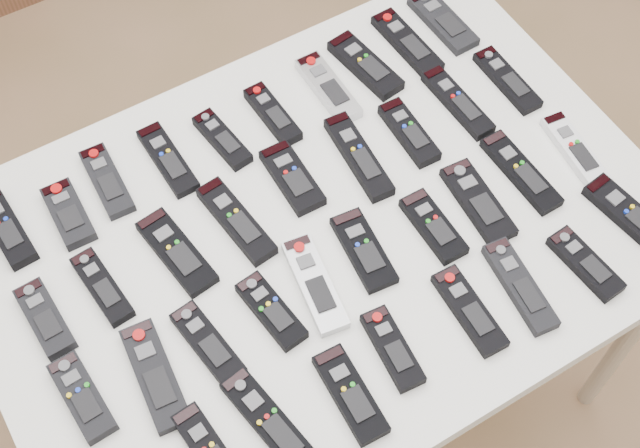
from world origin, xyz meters
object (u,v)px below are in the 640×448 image
remote_10 (45,319)px  remote_32 (350,394)px  remote_26 (478,202)px  remote_1 (69,214)px  remote_36 (585,264)px  remote_15 (359,157)px  remote_34 (469,311)px  remote_18 (507,80)px  remote_20 (155,376)px  remote_37 (631,217)px  remote_14 (292,178)px  remote_24 (364,250)px  remote_2 (107,181)px  remote_21 (208,343)px  remote_8 (407,43)px  remote_5 (273,114)px  remote_0 (6,229)px  remote_19 (82,397)px  remote_22 (271,311)px  remote_6 (328,88)px  remote_16 (409,133)px  remote_31 (271,424)px  remote_13 (236,221)px  remote_9 (443,21)px  remote_17 (458,102)px  remote_23 (315,284)px  remote_33 (392,348)px  table (320,245)px  remote_27 (521,172)px  remote_4 (222,139)px  remote_12 (177,252)px  remote_25 (433,226)px  remote_28 (575,151)px  remote_3 (168,160)px

remote_10 → remote_32: same height
remote_26 → remote_1: bearing=155.6°
remote_36 → remote_15: bearing=114.1°
remote_34 → remote_18: bearing=48.2°
remote_20 → remote_37: size_ratio=1.02×
remote_14 → remote_24: remote_14 is taller
remote_2 → remote_36: bearing=-39.9°
remote_21 → remote_26: (0.56, -0.01, 0.00)m
remote_8 → remote_37: bearing=-81.0°
remote_1 → remote_15: bearing=-15.7°
remote_14 → remote_24: 0.20m
remote_5 → remote_32: same height
remote_0 → remote_37: (0.99, -0.57, -0.00)m
remote_21 → remote_37: (0.78, -0.18, 0.00)m
remote_19 → remote_26: remote_19 is taller
remote_1 → remote_22: same height
remote_21 → remote_6: bearing=31.3°
remote_16 → remote_31: bearing=-142.2°
remote_13 → remote_9: bearing=13.2°
remote_14 → remote_17: same height
remote_17 → remote_23: (-0.45, -0.20, -0.00)m
remote_17 → remote_33: size_ratio=1.25×
table → remote_34: (0.13, -0.28, 0.07)m
remote_2 → remote_34: bearing=-50.6°
remote_6 → remote_14: (-0.17, -0.15, -0.00)m
remote_22 → remote_36: size_ratio=0.99×
remote_0 → remote_24: bearing=-37.9°
remote_1 → remote_6: 0.56m
remote_16 → remote_27: bearing=-52.9°
remote_16 → remote_26: remote_16 is taller
remote_10 → remote_33: bearing=-38.9°
remote_4 → remote_8: size_ratio=0.77×
remote_0 → remote_12: bearing=-42.7°
remote_37 → remote_6: bearing=112.6°
remote_2 → remote_32: 0.62m
remote_16 → remote_36: remote_16 is taller
remote_25 → remote_33: same height
remote_37 → remote_2: bearing=136.7°
table → remote_5: 0.28m
remote_10 → remote_28: size_ratio=0.82×
remote_36 → remote_17: bearing=82.8°
remote_34 → remote_25: bearing=78.2°
table → remote_2: size_ratio=7.66×
remote_3 → remote_34: remote_34 is taller
remote_25 → remote_37: size_ratio=0.79×
remote_4 → remote_16: bearing=-35.4°
remote_24 → remote_2: bearing=137.9°
remote_15 → remote_22: same height
table → remote_34: remote_34 is taller
remote_3 → remote_12: (-0.08, -0.19, 0.00)m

